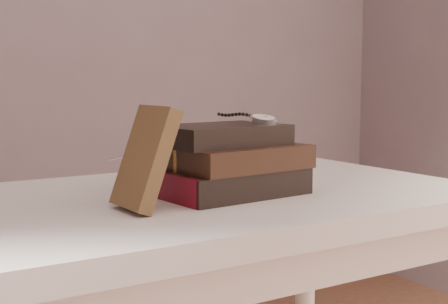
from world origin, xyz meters
TOP-DOWN VIEW (x-y plane):
  - table at (0.00, 0.35)m, footprint 1.00×0.60m
  - book_stack at (0.03, 0.31)m, footprint 0.26×0.19m
  - journal at (-0.15, 0.26)m, footprint 0.08×0.10m
  - pocket_watch at (0.10, 0.30)m, footprint 0.05×0.15m
  - eyeglasses at (-0.06, 0.38)m, footprint 0.11×0.13m

SIDE VIEW (x-z plane):
  - table at x=0.00m, z-range 0.28..1.03m
  - book_stack at x=0.03m, z-range 0.75..0.87m
  - eyeglasses at x=-0.06m, z-range 0.79..0.84m
  - journal at x=-0.15m, z-range 0.75..0.91m
  - pocket_watch at x=0.10m, z-range 0.87..0.89m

